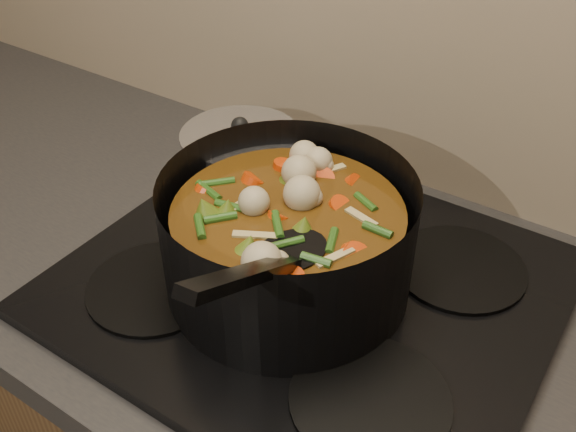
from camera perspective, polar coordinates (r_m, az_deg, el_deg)
The scene contains 3 objects.
stovetop at distance 0.87m, azimuth 1.94°, elevation -6.01°, with size 0.62×0.54×0.03m.
stockpot at distance 0.81m, azimuth 0.01°, elevation -2.14°, with size 0.35×0.44×0.24m.
saucepan at distance 0.98m, azimuth -4.11°, elevation 4.34°, with size 0.18×0.18×0.15m.
Camera 1 is at (0.33, 1.38, 1.52)m, focal length 40.00 mm.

